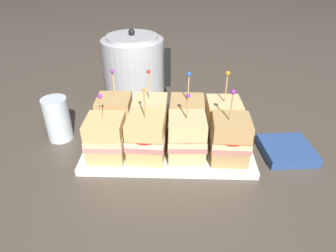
{
  "coord_description": "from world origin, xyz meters",
  "views": [
    {
      "loc": [
        0.02,
        -0.63,
        0.46
      ],
      "look_at": [
        0.0,
        0.0,
        0.07
      ],
      "focal_mm": 32.0,
      "sensor_mm": 36.0,
      "label": 1
    }
  ],
  "objects_px": {
    "napkin_stack": "(287,150)",
    "serving_platter": "(168,148)",
    "kettle_steel": "(134,69)",
    "drinking_glass": "(58,119)",
    "sandwich_front_center_left": "(146,138)",
    "sandwich_front_far_right": "(230,139)",
    "sandwich_front_far_left": "(106,138)",
    "sandwich_back_center_right": "(187,118)",
    "sandwich_front_center_right": "(187,138)",
    "sandwich_back_far_right": "(223,119)",
    "sandwich_back_far_left": "(115,116)",
    "sandwich_back_center_left": "(151,118)"
  },
  "relations": [
    {
      "from": "napkin_stack",
      "to": "serving_platter",
      "type": "bearing_deg",
      "value": 178.97
    },
    {
      "from": "kettle_steel",
      "to": "drinking_glass",
      "type": "bearing_deg",
      "value": -125.25
    },
    {
      "from": "sandwich_front_center_left",
      "to": "kettle_steel",
      "type": "height_order",
      "value": "kettle_steel"
    },
    {
      "from": "sandwich_front_far_right",
      "to": "napkin_stack",
      "type": "xyz_separation_m",
      "value": [
        0.16,
        0.04,
        -0.06
      ]
    },
    {
      "from": "serving_platter",
      "to": "sandwich_front_center_left",
      "type": "height_order",
      "value": "sandwich_front_center_left"
    },
    {
      "from": "serving_platter",
      "to": "napkin_stack",
      "type": "relative_size",
      "value": 3.16
    },
    {
      "from": "sandwich_front_far_left",
      "to": "drinking_glass",
      "type": "bearing_deg",
      "value": 146.57
    },
    {
      "from": "serving_platter",
      "to": "sandwich_back_center_right",
      "type": "height_order",
      "value": "sandwich_back_center_right"
    },
    {
      "from": "sandwich_front_center_right",
      "to": "napkin_stack",
      "type": "height_order",
      "value": "sandwich_front_center_right"
    },
    {
      "from": "sandwich_front_far_right",
      "to": "drinking_glass",
      "type": "height_order",
      "value": "sandwich_front_far_right"
    },
    {
      "from": "sandwich_front_center_left",
      "to": "kettle_steel",
      "type": "relative_size",
      "value": 0.77
    },
    {
      "from": "sandwich_back_far_right",
      "to": "kettle_steel",
      "type": "bearing_deg",
      "value": 136.27
    },
    {
      "from": "sandwich_front_center_right",
      "to": "kettle_steel",
      "type": "bearing_deg",
      "value": 115.68
    },
    {
      "from": "sandwich_back_far_left",
      "to": "sandwich_back_center_left",
      "type": "xyz_separation_m",
      "value": [
        0.09,
        -0.0,
        0.0
      ]
    },
    {
      "from": "sandwich_back_far_left",
      "to": "sandwich_back_far_right",
      "type": "bearing_deg",
      "value": 0.03
    },
    {
      "from": "sandwich_back_far_left",
      "to": "sandwich_back_center_right",
      "type": "relative_size",
      "value": 1.01
    },
    {
      "from": "drinking_glass",
      "to": "sandwich_front_far_right",
      "type": "bearing_deg",
      "value": -12.67
    },
    {
      "from": "sandwich_front_center_right",
      "to": "sandwich_back_far_left",
      "type": "xyz_separation_m",
      "value": [
        -0.19,
        0.09,
        0.0
      ]
    },
    {
      "from": "sandwich_back_far_right",
      "to": "drinking_glass",
      "type": "height_order",
      "value": "sandwich_back_far_right"
    },
    {
      "from": "sandwich_front_far_right",
      "to": "sandwich_back_far_right",
      "type": "bearing_deg",
      "value": 92.4
    },
    {
      "from": "sandwich_back_far_left",
      "to": "napkin_stack",
      "type": "xyz_separation_m",
      "value": [
        0.44,
        -0.05,
        -0.06
      ]
    },
    {
      "from": "sandwich_back_center_right",
      "to": "sandwich_back_far_right",
      "type": "relative_size",
      "value": 0.99
    },
    {
      "from": "sandwich_front_far_right",
      "to": "napkin_stack",
      "type": "height_order",
      "value": "sandwich_front_far_right"
    },
    {
      "from": "sandwich_back_center_right",
      "to": "drinking_glass",
      "type": "relative_size",
      "value": 1.53
    },
    {
      "from": "sandwich_back_far_right",
      "to": "sandwich_back_center_right",
      "type": "bearing_deg",
      "value": -178.06
    },
    {
      "from": "sandwich_front_center_left",
      "to": "drinking_glass",
      "type": "distance_m",
      "value": 0.27
    },
    {
      "from": "sandwich_back_far_right",
      "to": "napkin_stack",
      "type": "relative_size",
      "value": 1.38
    },
    {
      "from": "sandwich_front_far_left",
      "to": "sandwich_front_far_right",
      "type": "height_order",
      "value": "sandwich_front_far_right"
    },
    {
      "from": "sandwich_back_far_left",
      "to": "kettle_steel",
      "type": "height_order",
      "value": "kettle_steel"
    },
    {
      "from": "drinking_glass",
      "to": "sandwich_front_center_right",
      "type": "bearing_deg",
      "value": -15.68
    },
    {
      "from": "sandwich_back_center_right",
      "to": "kettle_steel",
      "type": "relative_size",
      "value": 0.77
    },
    {
      "from": "sandwich_back_far_left",
      "to": "sandwich_back_center_right",
      "type": "distance_m",
      "value": 0.19
    },
    {
      "from": "sandwich_back_center_left",
      "to": "sandwich_back_far_right",
      "type": "bearing_deg",
      "value": 1.21
    },
    {
      "from": "sandwich_back_far_right",
      "to": "sandwich_front_center_right",
      "type": "bearing_deg",
      "value": -135.35
    },
    {
      "from": "sandwich_back_center_left",
      "to": "napkin_stack",
      "type": "height_order",
      "value": "sandwich_back_center_left"
    },
    {
      "from": "sandwich_back_far_left",
      "to": "sandwich_back_center_right",
      "type": "height_order",
      "value": "sandwich_back_far_left"
    },
    {
      "from": "sandwich_front_far_right",
      "to": "kettle_steel",
      "type": "xyz_separation_m",
      "value": [
        -0.26,
        0.35,
        0.03
      ]
    },
    {
      "from": "sandwich_front_far_left",
      "to": "sandwich_front_center_left",
      "type": "relative_size",
      "value": 0.93
    },
    {
      "from": "drinking_glass",
      "to": "kettle_steel",
      "type": "bearing_deg",
      "value": 54.75
    },
    {
      "from": "serving_platter",
      "to": "kettle_steel",
      "type": "height_order",
      "value": "kettle_steel"
    },
    {
      "from": "sandwich_back_far_left",
      "to": "sandwich_back_center_left",
      "type": "bearing_deg",
      "value": -2.33
    },
    {
      "from": "serving_platter",
      "to": "drinking_glass",
      "type": "height_order",
      "value": "drinking_glass"
    },
    {
      "from": "sandwich_front_far_right",
      "to": "sandwich_back_center_right",
      "type": "relative_size",
      "value": 0.99
    },
    {
      "from": "sandwich_front_center_right",
      "to": "drinking_glass",
      "type": "xyz_separation_m",
      "value": [
        -0.34,
        0.1,
        -0.01
      ]
    },
    {
      "from": "sandwich_back_center_right",
      "to": "drinking_glass",
      "type": "distance_m",
      "value": 0.34
    },
    {
      "from": "sandwich_front_center_left",
      "to": "sandwich_front_center_right",
      "type": "height_order",
      "value": "sandwich_front_center_left"
    },
    {
      "from": "sandwich_front_far_right",
      "to": "sandwich_back_far_left",
      "type": "relative_size",
      "value": 0.99
    },
    {
      "from": "sandwich_front_center_right",
      "to": "kettle_steel",
      "type": "distance_m",
      "value": 0.38
    },
    {
      "from": "sandwich_back_center_right",
      "to": "napkin_stack",
      "type": "distance_m",
      "value": 0.27
    },
    {
      "from": "sandwich_back_far_right",
      "to": "napkin_stack",
      "type": "height_order",
      "value": "sandwich_back_far_right"
    }
  ]
}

